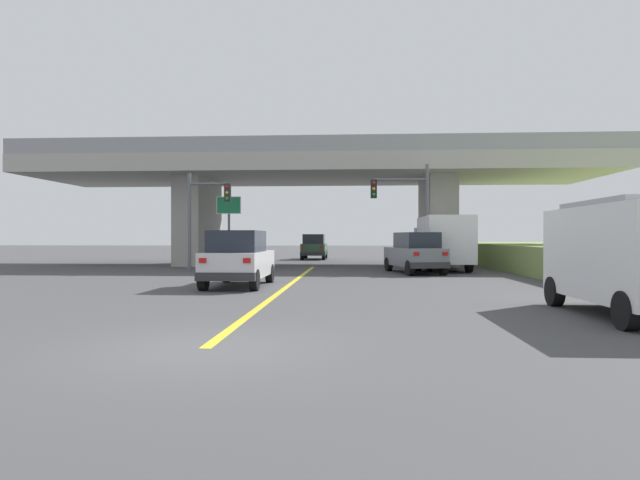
{
  "coord_description": "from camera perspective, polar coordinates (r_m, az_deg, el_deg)",
  "views": [
    {
      "loc": [
        2.36,
        -8.49,
        1.78
      ],
      "look_at": [
        0.9,
        15.61,
        1.66
      ],
      "focal_mm": 30.33,
      "sensor_mm": 36.0,
      "label": 1
    }
  ],
  "objects": [
    {
      "name": "suv_lead",
      "position": [
        19.75,
        -8.59,
        -1.94
      ],
      "size": [
        1.99,
        4.47,
        2.02
      ],
      "color": "silver",
      "rests_on": "ground"
    },
    {
      "name": "overpass_bridge",
      "position": [
        35.0,
        -0.42,
        6.15
      ],
      "size": [
        35.55,
        9.63,
        7.48
      ],
      "color": "#A8A59E",
      "rests_on": "ground"
    },
    {
      "name": "suv_crossing",
      "position": [
        27.12,
        9.98,
        -1.34
      ],
      "size": [
        2.79,
        4.94,
        2.02
      ],
      "rotation": [
        0.0,
        0.0,
        0.22
      ],
      "color": "slate",
      "rests_on": "ground"
    },
    {
      "name": "highway_sign",
      "position": [
        32.54,
        -9.6,
        2.74
      ],
      "size": [
        1.46,
        0.17,
        4.36
      ],
      "color": "#56595E",
      "rests_on": "ground"
    },
    {
      "name": "lane_divider_stripe",
      "position": [
        20.52,
        -3.17,
        -4.68
      ],
      "size": [
        0.2,
        23.62,
        0.01
      ],
      "primitive_type": "cube",
      "color": "yellow",
      "rests_on": "ground"
    },
    {
      "name": "box_truck",
      "position": [
        30.08,
        12.78,
        -0.18
      ],
      "size": [
        2.33,
        7.03,
        2.87
      ],
      "color": "navy",
      "rests_on": "ground"
    },
    {
      "name": "traffic_signal_farside",
      "position": [
        28.95,
        -12.19,
        3.22
      ],
      "size": [
        2.28,
        0.36,
        5.14
      ],
      "color": "#56595E",
      "rests_on": "ground"
    },
    {
      "name": "ground",
      "position": [
        34.86,
        -0.42,
        -2.64
      ],
      "size": [
        160.0,
        160.0,
        0.0
      ],
      "primitive_type": "plane",
      "color": "#424244"
    },
    {
      "name": "work_van",
      "position": [
        13.91,
        29.6,
        -1.17
      ],
      "size": [
        2.08,
        4.81,
        2.62
      ],
      "color": "white",
      "rests_on": "ground"
    },
    {
      "name": "sedan_oncoming",
      "position": [
        43.6,
        -0.61,
        -0.72
      ],
      "size": [
        1.94,
        4.43,
        2.02
      ],
      "color": "#2D4C33",
      "rests_on": "ground"
    },
    {
      "name": "traffic_signal_nearside",
      "position": [
        28.29,
        9.26,
        3.72
      ],
      "size": [
        2.99,
        0.36,
        5.55
      ],
      "color": "#56595E",
      "rests_on": "ground"
    }
  ]
}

